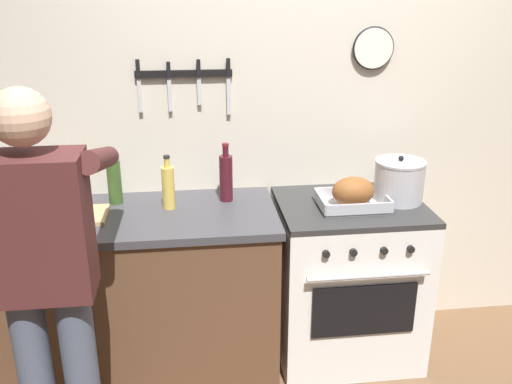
{
  "coord_description": "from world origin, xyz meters",
  "views": [
    {
      "loc": [
        -0.61,
        -1.65,
        1.99
      ],
      "look_at": [
        -0.3,
        0.85,
        1.04
      ],
      "focal_mm": 39.36,
      "sensor_mm": 36.0,
      "label": 1
    }
  ],
  "objects_px": {
    "bottle_wine_red": "(226,177)",
    "bottle_olive_oil": "(114,180)",
    "cutting_board": "(70,216)",
    "stock_pot": "(399,181)",
    "bottle_hot_sauce": "(42,195)",
    "roasting_pan": "(353,194)",
    "person_cook": "(45,270)",
    "stove": "(347,279)",
    "bottle_cooking_oil": "(168,186)"
  },
  "relations": [
    {
      "from": "cutting_board",
      "to": "bottle_cooking_oil",
      "type": "xyz_separation_m",
      "value": [
        0.48,
        0.07,
        0.11
      ]
    },
    {
      "from": "person_cook",
      "to": "bottle_olive_oil",
      "type": "xyz_separation_m",
      "value": [
        0.18,
        0.81,
        0.07
      ]
    },
    {
      "from": "roasting_pan",
      "to": "person_cook",
      "type": "bearing_deg",
      "value": -156.67
    },
    {
      "from": "person_cook",
      "to": "roasting_pan",
      "type": "bearing_deg",
      "value": -63.67
    },
    {
      "from": "person_cook",
      "to": "roasting_pan",
      "type": "xyz_separation_m",
      "value": [
        1.39,
        0.6,
        0.02
      ]
    },
    {
      "from": "person_cook",
      "to": "bottle_wine_red",
      "type": "distance_m",
      "value": 1.09
    },
    {
      "from": "cutting_board",
      "to": "bottle_olive_oil",
      "type": "relative_size",
      "value": 1.22
    },
    {
      "from": "stove",
      "to": "cutting_board",
      "type": "xyz_separation_m",
      "value": [
        -1.43,
        -0.01,
        0.46
      ]
    },
    {
      "from": "bottle_hot_sauce",
      "to": "stock_pot",
      "type": "bearing_deg",
      "value": -2.48
    },
    {
      "from": "person_cook",
      "to": "bottle_wine_red",
      "type": "xyz_separation_m",
      "value": [
        0.76,
        0.78,
        0.08
      ]
    },
    {
      "from": "stock_pot",
      "to": "bottle_wine_red",
      "type": "xyz_separation_m",
      "value": [
        -0.9,
        0.11,
        0.02
      ]
    },
    {
      "from": "bottle_hot_sauce",
      "to": "bottle_wine_red",
      "type": "relative_size",
      "value": 0.68
    },
    {
      "from": "roasting_pan",
      "to": "cutting_board",
      "type": "xyz_separation_m",
      "value": [
        -1.42,
        0.03,
        -0.06
      ]
    },
    {
      "from": "person_cook",
      "to": "cutting_board",
      "type": "relative_size",
      "value": 4.61
    },
    {
      "from": "roasting_pan",
      "to": "stock_pot",
      "type": "xyz_separation_m",
      "value": [
        0.26,
        0.06,
        0.04
      ]
    },
    {
      "from": "bottle_olive_oil",
      "to": "bottle_cooking_oil",
      "type": "height_order",
      "value": "bottle_olive_oil"
    },
    {
      "from": "stove",
      "to": "person_cook",
      "type": "relative_size",
      "value": 0.54
    },
    {
      "from": "stove",
      "to": "bottle_wine_red",
      "type": "distance_m",
      "value": 0.88
    },
    {
      "from": "bottle_olive_oil",
      "to": "bottle_hot_sauce",
      "type": "bearing_deg",
      "value": -168.88
    },
    {
      "from": "stove",
      "to": "bottle_olive_oil",
      "type": "relative_size",
      "value": 3.04
    },
    {
      "from": "person_cook",
      "to": "cutting_board",
      "type": "height_order",
      "value": "person_cook"
    },
    {
      "from": "person_cook",
      "to": "roasting_pan",
      "type": "height_order",
      "value": "person_cook"
    },
    {
      "from": "bottle_olive_oil",
      "to": "bottle_cooking_oil",
      "type": "relative_size",
      "value": 1.05
    },
    {
      "from": "stock_pot",
      "to": "bottle_hot_sauce",
      "type": "bearing_deg",
      "value": 177.52
    },
    {
      "from": "roasting_pan",
      "to": "bottle_hot_sauce",
      "type": "xyz_separation_m",
      "value": [
        -1.57,
        0.14,
        0.02
      ]
    },
    {
      "from": "cutting_board",
      "to": "bottle_wine_red",
      "type": "height_order",
      "value": "bottle_wine_red"
    },
    {
      "from": "person_cook",
      "to": "cutting_board",
      "type": "xyz_separation_m",
      "value": [
        -0.03,
        0.63,
        -0.04
      ]
    },
    {
      "from": "person_cook",
      "to": "bottle_cooking_oil",
      "type": "height_order",
      "value": "person_cook"
    },
    {
      "from": "stock_pot",
      "to": "stove",
      "type": "bearing_deg",
      "value": -175.94
    },
    {
      "from": "bottle_olive_oil",
      "to": "stove",
      "type": "bearing_deg",
      "value": -7.73
    },
    {
      "from": "stock_pot",
      "to": "bottle_olive_oil",
      "type": "bearing_deg",
      "value": 174.27
    },
    {
      "from": "stove",
      "to": "roasting_pan",
      "type": "distance_m",
      "value": 0.52
    },
    {
      "from": "stock_pot",
      "to": "person_cook",
      "type": "bearing_deg",
      "value": -158.2
    },
    {
      "from": "roasting_pan",
      "to": "bottle_hot_sauce",
      "type": "height_order",
      "value": "bottle_hot_sauce"
    },
    {
      "from": "bottle_olive_oil",
      "to": "roasting_pan",
      "type": "bearing_deg",
      "value": -9.82
    },
    {
      "from": "person_cook",
      "to": "bottle_cooking_oil",
      "type": "distance_m",
      "value": 0.84
    },
    {
      "from": "bottle_wine_red",
      "to": "stock_pot",
      "type": "bearing_deg",
      "value": -7.21
    },
    {
      "from": "bottle_wine_red",
      "to": "bottle_olive_oil",
      "type": "bearing_deg",
      "value": 176.6
    },
    {
      "from": "roasting_pan",
      "to": "bottle_olive_oil",
      "type": "relative_size",
      "value": 1.19
    },
    {
      "from": "bottle_cooking_oil",
      "to": "bottle_wine_red",
      "type": "distance_m",
      "value": 0.31
    },
    {
      "from": "person_cook",
      "to": "bottle_cooking_oil",
      "type": "bearing_deg",
      "value": -30.04
    },
    {
      "from": "roasting_pan",
      "to": "bottle_olive_oil",
      "type": "bearing_deg",
      "value": 170.18
    },
    {
      "from": "stock_pot",
      "to": "bottle_hot_sauce",
      "type": "distance_m",
      "value": 1.83
    },
    {
      "from": "stock_pot",
      "to": "bottle_olive_oil",
      "type": "distance_m",
      "value": 1.49
    },
    {
      "from": "roasting_pan",
      "to": "bottle_cooking_oil",
      "type": "xyz_separation_m",
      "value": [
        -0.94,
        0.1,
        0.05
      ]
    },
    {
      "from": "stove",
      "to": "bottle_olive_oil",
      "type": "height_order",
      "value": "bottle_olive_oil"
    },
    {
      "from": "stove",
      "to": "bottle_wine_red",
      "type": "bearing_deg",
      "value": 168.47
    },
    {
      "from": "bottle_hot_sauce",
      "to": "bottle_wine_red",
      "type": "distance_m",
      "value": 0.93
    },
    {
      "from": "stove",
      "to": "person_cook",
      "type": "height_order",
      "value": "person_cook"
    },
    {
      "from": "stock_pot",
      "to": "cutting_board",
      "type": "xyz_separation_m",
      "value": [
        -1.68,
        -0.03,
        -0.1
      ]
    }
  ]
}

